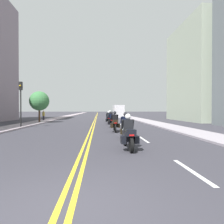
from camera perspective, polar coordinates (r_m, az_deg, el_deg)
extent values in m
plane|color=#34323A|center=(51.45, -4.59, -1.30)|extent=(264.00, 264.00, 0.00)
cube|color=#9C8C95|center=(52.12, -13.15, -1.22)|extent=(2.46, 144.00, 0.12)
cube|color=#9B929B|center=(51.94, 4.00, -1.21)|extent=(2.46, 144.00, 0.12)
cube|color=yellow|center=(51.45, -4.73, -1.29)|extent=(0.12, 132.00, 0.01)
cube|color=yellow|center=(51.45, -4.46, -1.29)|extent=(0.12, 132.00, 0.01)
cube|color=silver|center=(6.29, 22.17, -15.63)|extent=(0.14, 2.40, 0.01)
cube|color=silver|center=(11.86, 9.19, -7.87)|extent=(0.14, 2.40, 0.01)
cube|color=silver|center=(17.71, 4.77, -5.04)|extent=(0.14, 2.40, 0.01)
cube|color=silver|center=(23.64, 2.56, -3.60)|extent=(0.14, 2.40, 0.01)
cube|color=silver|center=(29.59, 1.25, -2.74)|extent=(0.14, 2.40, 0.01)
cube|color=silver|center=(35.56, 0.38, -2.17)|extent=(0.14, 2.40, 0.01)
cube|color=silver|center=(41.54, -0.24, -1.76)|extent=(0.14, 2.40, 0.01)
cube|color=silver|center=(47.53, -0.71, -1.45)|extent=(0.14, 2.40, 0.01)
cube|color=silver|center=(53.51, -1.07, -1.22)|extent=(0.14, 2.40, 0.01)
cube|color=silver|center=(59.51, -1.35, -1.03)|extent=(0.14, 2.40, 0.01)
cube|color=#9FAB95|center=(35.51, 25.81, 10.17)|extent=(8.60, 12.75, 15.33)
cylinder|color=black|center=(9.71, 3.82, -7.92)|extent=(0.13, 0.63, 0.62)
cylinder|color=black|center=(8.15, 5.62, -9.59)|extent=(0.13, 0.63, 0.62)
cube|color=silver|center=(9.67, 3.82, -5.98)|extent=(0.15, 0.32, 0.04)
cube|color=black|center=(8.89, 4.64, -6.91)|extent=(0.35, 1.23, 0.40)
cube|color=black|center=(8.15, 5.52, -6.03)|extent=(0.41, 0.37, 0.28)
cube|color=red|center=(7.98, 5.77, -6.76)|extent=(0.20, 0.03, 0.06)
cube|color=black|center=(8.39, 3.31, -8.05)|extent=(0.21, 0.44, 0.32)
cube|color=black|center=(8.49, 7.08, -7.95)|extent=(0.21, 0.44, 0.32)
cube|color=#B2C1CC|center=(9.35, 4.10, -4.19)|extent=(0.36, 0.13, 0.36)
cube|color=black|center=(8.79, 4.70, -3.96)|extent=(0.41, 0.27, 0.53)
cylinder|color=black|center=(8.90, 3.01, -3.58)|extent=(0.11, 0.28, 0.45)
cylinder|color=black|center=(8.98, 6.05, -3.54)|extent=(0.11, 0.28, 0.45)
sphere|color=white|center=(8.80, 4.67, -1.33)|extent=(0.26, 0.26, 0.26)
cylinder|color=black|center=(12.92, 3.36, -5.82)|extent=(0.14, 0.61, 0.61)
cylinder|color=black|center=(11.39, 4.60, -6.70)|extent=(0.14, 0.61, 0.61)
cube|color=silver|center=(12.89, 3.36, -4.40)|extent=(0.15, 0.32, 0.04)
cube|color=black|center=(12.13, 3.94, -4.92)|extent=(0.36, 1.20, 0.40)
cube|color=black|center=(11.41, 4.53, -4.16)|extent=(0.41, 0.37, 0.28)
cube|color=red|center=(11.24, 4.71, -4.65)|extent=(0.20, 0.04, 0.06)
cube|color=black|center=(11.63, 2.96, -5.66)|extent=(0.21, 0.45, 0.32)
cube|color=black|center=(11.73, 5.68, -5.61)|extent=(0.21, 0.45, 0.32)
cube|color=#B2C1CC|center=(12.59, 3.56, -2.98)|extent=(0.36, 0.13, 0.36)
cube|color=black|center=(12.04, 3.98, -2.66)|extent=(0.41, 0.27, 0.57)
cylinder|color=black|center=(12.15, 2.75, -2.39)|extent=(0.11, 0.28, 0.45)
cylinder|color=black|center=(12.23, 4.98, -2.37)|extent=(0.11, 0.28, 0.45)
sphere|color=black|center=(12.05, 3.96, -0.64)|extent=(0.26, 0.26, 0.26)
cylinder|color=black|center=(16.60, 0.63, -4.27)|extent=(0.11, 0.67, 0.67)
cylinder|color=black|center=(15.06, 1.00, -4.78)|extent=(0.11, 0.67, 0.67)
cube|color=silver|center=(16.57, 0.63, -3.05)|extent=(0.15, 0.32, 0.04)
cube|color=black|center=(15.80, 0.81, -3.50)|extent=(0.34, 1.18, 0.40)
cube|color=black|center=(15.10, 0.98, -2.86)|extent=(0.41, 0.37, 0.28)
cube|color=red|center=(14.91, 1.03, -3.21)|extent=(0.20, 0.03, 0.06)
cube|color=black|center=(15.33, -0.12, -4.00)|extent=(0.21, 0.44, 0.32)
cube|color=black|center=(15.37, 1.97, -3.99)|extent=(0.21, 0.44, 0.32)
cube|color=#B2C1CC|center=(16.27, 0.69, -2.04)|extent=(0.36, 0.13, 0.36)
cube|color=black|center=(15.73, 0.82, -1.76)|extent=(0.40, 0.27, 0.56)
cylinder|color=black|center=(15.86, -0.08, -1.56)|extent=(0.10, 0.28, 0.45)
cylinder|color=black|center=(15.89, 1.65, -1.55)|extent=(0.10, 0.28, 0.45)
sphere|color=black|center=(15.74, 0.81, -0.22)|extent=(0.26, 0.26, 0.26)
cylinder|color=black|center=(20.64, -0.19, -3.35)|extent=(0.13, 0.64, 0.64)
cylinder|color=black|center=(19.18, 0.00, -3.66)|extent=(0.13, 0.64, 0.64)
cube|color=silver|center=(20.62, -0.19, -2.41)|extent=(0.15, 0.32, 0.04)
cube|color=black|center=(19.89, -0.10, -2.69)|extent=(0.34, 1.12, 0.40)
cube|color=black|center=(19.22, -0.01, -2.15)|extent=(0.41, 0.37, 0.28)
cube|color=red|center=(19.03, 0.02, -2.42)|extent=(0.20, 0.03, 0.06)
cube|color=black|center=(19.45, -0.86, -3.06)|extent=(0.21, 0.44, 0.32)
cube|color=black|center=(19.47, 0.78, -3.06)|extent=(0.21, 0.44, 0.32)
cube|color=#B2C1CC|center=(20.34, -0.16, -1.55)|extent=(0.36, 0.13, 0.36)
cube|color=black|center=(19.82, -0.09, -1.38)|extent=(0.41, 0.27, 0.51)
cylinder|color=black|center=(19.96, -0.80, -1.22)|extent=(0.11, 0.28, 0.45)
cylinder|color=black|center=(19.98, 0.58, -1.22)|extent=(0.11, 0.28, 0.45)
sphere|color=black|center=(19.84, -0.10, -0.23)|extent=(0.26, 0.26, 0.26)
cylinder|color=black|center=(24.88, -1.10, -2.66)|extent=(0.12, 0.64, 0.64)
cylinder|color=black|center=(23.31, -0.91, -2.89)|extent=(0.12, 0.64, 0.64)
cube|color=silver|center=(24.86, -1.10, -1.89)|extent=(0.14, 0.32, 0.04)
cube|color=black|center=(24.08, -1.01, -2.11)|extent=(0.32, 1.20, 0.40)
cube|color=black|center=(23.36, -0.92, -1.65)|extent=(0.40, 0.36, 0.28)
cube|color=red|center=(23.17, -0.90, -1.87)|extent=(0.20, 0.03, 0.06)
cube|color=black|center=(23.60, -1.63, -2.41)|extent=(0.20, 0.44, 0.32)
cube|color=black|center=(23.63, -0.27, -2.40)|extent=(0.20, 0.44, 0.32)
cube|color=#B2C1CC|center=(24.57, -1.07, -1.17)|extent=(0.36, 0.12, 0.36)
cube|color=black|center=(24.01, -1.01, -1.00)|extent=(0.40, 0.26, 0.53)
cylinder|color=black|center=(24.15, -1.59, -0.87)|extent=(0.10, 0.28, 0.45)
cylinder|color=black|center=(24.17, -0.45, -0.87)|extent=(0.10, 0.28, 0.45)
sphere|color=white|center=(24.03, -1.01, -0.03)|extent=(0.26, 0.26, 0.26)
cylinder|color=black|center=(28.19, -0.62, -2.25)|extent=(0.16, 0.67, 0.66)
cylinder|color=black|center=(26.67, -0.59, -2.41)|extent=(0.16, 0.67, 0.66)
cube|color=silver|center=(28.17, -0.62, -1.53)|extent=(0.16, 0.33, 0.04)
cube|color=black|center=(27.42, -0.61, -1.74)|extent=(0.38, 1.16, 0.40)
cube|color=black|center=(26.73, -0.60, -1.33)|extent=(0.42, 0.38, 0.28)
cube|color=red|center=(26.54, -0.59, -1.52)|extent=(0.20, 0.04, 0.06)
cube|color=black|center=(26.97, -1.19, -1.99)|extent=(0.22, 0.45, 0.32)
cube|color=black|center=(26.97, 0.00, -1.99)|extent=(0.22, 0.45, 0.32)
cube|color=#B2C1CC|center=(27.89, -0.62, -0.92)|extent=(0.37, 0.14, 0.36)
cube|color=black|center=(27.35, -0.61, -0.70)|extent=(0.41, 0.28, 0.60)
cylinder|color=black|center=(27.50, -1.11, -0.59)|extent=(0.11, 0.29, 0.45)
cylinder|color=black|center=(27.50, -0.11, -0.59)|extent=(0.11, 0.29, 0.45)
sphere|color=white|center=(27.37, -0.61, 0.22)|extent=(0.26, 0.26, 0.26)
cylinder|color=black|center=(31.78, -1.03, -1.96)|extent=(0.12, 0.61, 0.61)
cylinder|color=black|center=(30.15, -0.98, -2.11)|extent=(0.12, 0.61, 0.61)
cube|color=silver|center=(31.77, -1.04, -1.38)|extent=(0.15, 0.32, 0.04)
cube|color=black|center=(30.96, -1.01, -1.51)|extent=(0.36, 1.25, 0.40)
cube|color=black|center=(30.21, -0.98, -1.15)|extent=(0.41, 0.37, 0.28)
cube|color=red|center=(30.03, -0.97, -1.32)|extent=(0.20, 0.04, 0.06)
cube|color=black|center=(30.47, -1.51, -1.74)|extent=(0.21, 0.45, 0.32)
cube|color=black|center=(30.48, -0.46, -1.74)|extent=(0.21, 0.45, 0.32)
cube|color=#B2C1CC|center=(31.47, -1.02, -0.79)|extent=(0.36, 0.13, 0.36)
cube|color=black|center=(30.89, -1.00, -0.67)|extent=(0.41, 0.27, 0.51)
cylinder|color=black|center=(31.04, -1.45, -0.57)|extent=(0.11, 0.28, 0.45)
cylinder|color=black|center=(31.05, -0.57, -0.57)|extent=(0.11, 0.28, 0.45)
sphere|color=white|center=(30.92, -1.01, 0.06)|extent=(0.26, 0.26, 0.26)
cylinder|color=black|center=(20.92, -25.03, 0.87)|extent=(0.12, 0.12, 3.72)
cube|color=black|center=(21.05, -25.06, 6.90)|extent=(0.28, 0.28, 0.80)
sphere|color=yellow|center=(20.91, -25.21, 6.95)|extent=(0.18, 0.18, 0.18)
cube|color=#2B2730|center=(33.27, -19.32, -1.74)|extent=(0.26, 0.32, 0.78)
cube|color=olive|center=(33.24, -19.32, -0.53)|extent=(0.30, 0.40, 0.62)
sphere|color=tan|center=(33.24, -19.32, 0.21)|extent=(0.22, 0.22, 0.22)
cylinder|color=#4F3522|center=(28.00, -20.39, -0.90)|extent=(0.24, 0.24, 2.04)
sphere|color=#3D7A43|center=(28.01, -20.41, 3.04)|extent=(2.59, 2.59, 2.59)
cube|color=silver|center=(47.91, 1.50, -0.13)|extent=(2.00, 1.80, 2.20)
cube|color=silver|center=(44.92, 1.87, 0.20)|extent=(2.20, 5.20, 2.80)
cylinder|color=black|center=(47.52, 1.55, -0.92)|extent=(2.00, 0.90, 0.90)
cylinder|color=black|center=(43.35, 2.08, -1.07)|extent=(2.00, 0.90, 0.90)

